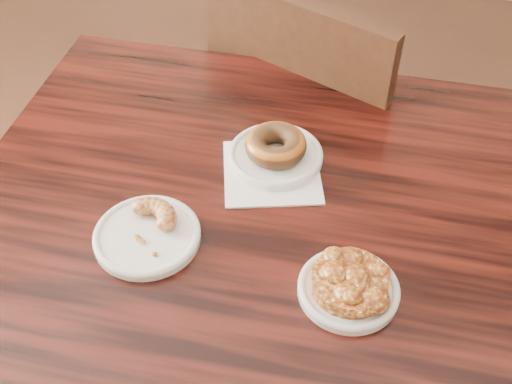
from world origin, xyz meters
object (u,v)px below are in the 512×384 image
(glazed_donut, at_px, (276,145))
(apple_fritter, at_px, (350,280))
(cafe_table, at_px, (252,366))
(chair_far, at_px, (332,130))
(cruller_fragment, at_px, (146,228))

(glazed_donut, xyz_separation_m, apple_fritter, (0.18, -0.24, -0.00))
(glazed_donut, height_order, apple_fritter, glazed_donut)
(cafe_table, bearing_deg, apple_fritter, -21.01)
(chair_far, relative_size, apple_fritter, 6.04)
(cafe_table, height_order, chair_far, chair_far)
(glazed_donut, bearing_deg, chair_far, 87.49)
(glazed_donut, height_order, cruller_fragment, glazed_donut)
(cafe_table, relative_size, glazed_donut, 9.32)
(apple_fritter, bearing_deg, cafe_table, 164.03)
(cruller_fragment, bearing_deg, cafe_table, 15.16)
(chair_far, bearing_deg, apple_fritter, 121.04)
(apple_fritter, height_order, cruller_fragment, apple_fritter)
(chair_far, bearing_deg, glazed_donut, 105.83)
(cafe_table, distance_m, chair_far, 0.66)
(cafe_table, xyz_separation_m, apple_fritter, (0.16, -0.05, 0.40))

